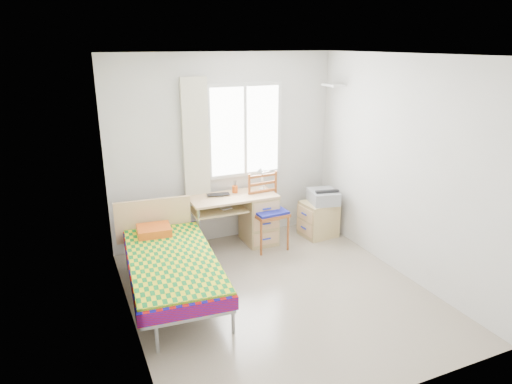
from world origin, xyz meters
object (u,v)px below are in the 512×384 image
bed (171,261)px  chair (268,207)px  cabinet (318,219)px  desk (254,216)px  printer (323,196)px

bed → chair: bearing=31.1°
chair → cabinet: bearing=-2.5°
bed → chair: (1.53, 0.76, 0.16)m
desk → printer: bearing=-9.6°
desk → cabinet: desk is taller
bed → desk: bed is taller
bed → desk: 1.69m
bed → desk: (1.40, 0.93, -0.01)m
cabinet → printer: bearing=-22.7°
bed → cabinet: size_ratio=4.00×
chair → cabinet: (0.83, 0.02, -0.32)m
chair → cabinet: 0.89m
desk → printer: size_ratio=2.35×
desk → cabinet: bearing=-9.1°
bed → chair: 1.72m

